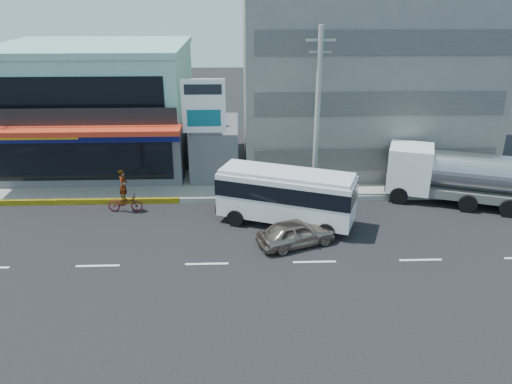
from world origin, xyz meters
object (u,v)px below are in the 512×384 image
at_px(utility_pole_near, 317,115).
at_px(sedan, 296,233).
at_px(shop_building, 99,110).
at_px(minibus, 286,193).
at_px(billboard, 204,112).
at_px(tanker_truck, 454,175).
at_px(satellite_dish, 214,126).
at_px(concrete_building, 360,62).
at_px(motorcycle_rider, 125,198).

bearing_deg(utility_pole_near, sedan, -106.43).
relative_size(shop_building, minibus, 1.65).
xyz_separation_m(billboard, sedan, (4.82, -7.51, -4.26)).
bearing_deg(billboard, tanker_truck, -10.07).
relative_size(shop_building, tanker_truck, 1.47).
distance_m(shop_building, satellite_dish, 8.54).
xyz_separation_m(concrete_building, utility_pole_near, (-4.00, -7.60, -1.85)).
xyz_separation_m(minibus, tanker_truck, (10.03, 2.56, -0.07)).
height_order(sedan, motorcycle_rider, motorcycle_rider).
distance_m(sedan, motorcycle_rider, 10.18).
bearing_deg(utility_pole_near, shop_building, 154.94).
xyz_separation_m(utility_pole_near, sedan, (-1.68, -5.71, -4.48)).
bearing_deg(motorcycle_rider, billboard, 36.06).
bearing_deg(tanker_truck, sedan, -153.09).
distance_m(billboard, sedan, 9.89).
xyz_separation_m(shop_building, concrete_building, (18.00, 1.05, 3.00)).
distance_m(satellite_dish, billboard, 2.31).
height_order(shop_building, tanker_truck, shop_building).
distance_m(billboard, utility_pole_near, 6.75).
relative_size(satellite_dish, motorcycle_rider, 0.60).
height_order(shop_building, utility_pole_near, utility_pole_near).
height_order(utility_pole_near, sedan, utility_pole_near).
bearing_deg(satellite_dish, utility_pole_near, -30.96).
relative_size(shop_building, satellite_dish, 8.27).
distance_m(concrete_building, minibus, 13.53).
bearing_deg(minibus, tanker_truck, 14.35).
bearing_deg(sedan, concrete_building, -44.45).
bearing_deg(sedan, utility_pole_near, -37.75).
distance_m(shop_building, minibus, 15.71).
relative_size(shop_building, motorcycle_rider, 4.95).
bearing_deg(concrete_building, motorcycle_rider, -148.85).
distance_m(shop_building, tanker_truck, 23.32).
distance_m(shop_building, billboard, 8.92).
xyz_separation_m(shop_building, minibus, (12.00, -9.89, -2.21)).
bearing_deg(concrete_building, minibus, -118.73).
bearing_deg(minibus, sedan, -82.37).
relative_size(concrete_building, billboard, 2.32).
height_order(concrete_building, utility_pole_near, concrete_building).
distance_m(concrete_building, billboard, 12.17).
bearing_deg(tanker_truck, motorcycle_rider, -178.07).
bearing_deg(shop_building, tanker_truck, -18.40).
height_order(minibus, tanker_truck, tanker_truck).
bearing_deg(billboard, sedan, -57.32).
bearing_deg(motorcycle_rider, concrete_building, 31.15).
relative_size(concrete_building, motorcycle_rider, 6.39).
bearing_deg(concrete_building, satellite_dish, -158.20).
bearing_deg(shop_building, motorcycle_rider, -68.84).
distance_m(shop_building, concrete_building, 18.28).
relative_size(minibus, tanker_truck, 0.89).
xyz_separation_m(satellite_dish, tanker_truck, (14.03, -4.38, -1.85)).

